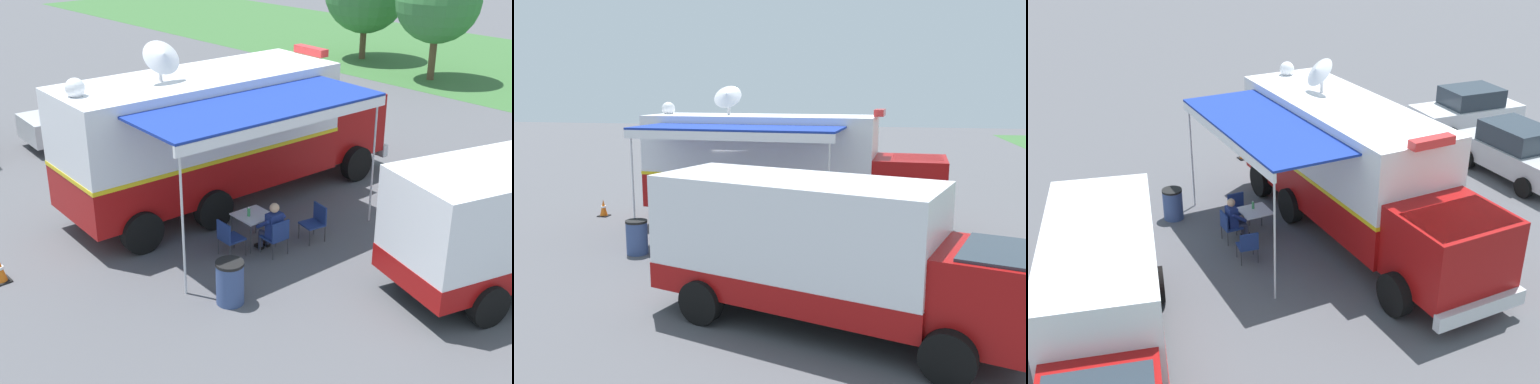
% 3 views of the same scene
% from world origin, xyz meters
% --- Properties ---
extents(ground_plane, '(100.00, 100.00, 0.00)m').
position_xyz_m(ground_plane, '(0.00, 0.00, 0.00)').
color(ground_plane, '#515156').
extents(lot_stripe, '(0.36, 4.80, 0.01)m').
position_xyz_m(lot_stripe, '(-3.56, 1.01, 0.00)').
color(lot_stripe, silver).
rests_on(lot_stripe, ground).
extents(command_truck, '(5.14, 9.60, 4.53)m').
position_xyz_m(command_truck, '(0.07, 0.74, 1.94)').
color(command_truck, '#9E0F0F').
rests_on(command_truck, ground).
extents(folding_table, '(0.84, 0.84, 0.73)m').
position_xyz_m(folding_table, '(2.46, -0.41, 0.67)').
color(folding_table, silver).
rests_on(folding_table, ground).
extents(water_bottle, '(0.07, 0.07, 0.22)m').
position_xyz_m(water_bottle, '(2.44, -0.53, 0.83)').
color(water_bottle, '#3F9959').
rests_on(water_bottle, folding_table).
extents(folding_chair_at_table, '(0.50, 0.50, 0.87)m').
position_xyz_m(folding_chair_at_table, '(3.26, -0.40, 0.51)').
color(folding_chair_at_table, navy).
rests_on(folding_chair_at_table, ground).
extents(folding_chair_beside_table, '(0.50, 0.50, 0.87)m').
position_xyz_m(folding_chair_beside_table, '(2.57, -1.25, 0.51)').
color(folding_chair_beside_table, navy).
rests_on(folding_chair_beside_table, ground).
extents(folding_chair_spare_by_truck, '(0.56, 0.56, 0.87)m').
position_xyz_m(folding_chair_spare_by_truck, '(3.29, 0.81, 0.51)').
color(folding_chair_spare_by_truck, navy).
rests_on(folding_chair_spare_by_truck, ground).
extents(seated_responder, '(0.68, 0.57, 1.25)m').
position_xyz_m(seated_responder, '(3.07, -0.39, 0.65)').
color(seated_responder, navy).
rests_on(seated_responder, ground).
extents(trash_bin, '(0.57, 0.57, 0.91)m').
position_xyz_m(trash_bin, '(4.06, -2.43, 0.46)').
color(trash_bin, '#384C7F').
rests_on(trash_bin, ground).
extents(traffic_cone, '(0.36, 0.36, 0.58)m').
position_xyz_m(traffic_cone, '(0.26, -5.53, 0.28)').
color(traffic_cone, black).
rests_on(traffic_cone, ground).
extents(car_behind_truck, '(2.26, 4.32, 1.76)m').
position_xyz_m(car_behind_truck, '(-6.82, 0.33, 0.88)').
color(car_behind_truck, '#B2B5BA').
rests_on(car_behind_truck, ground).
extents(tree_left_of_centre, '(3.73, 3.73, 5.37)m').
position_xyz_m(tree_left_of_centre, '(-4.19, 16.17, 3.50)').
color(tree_left_of_centre, brown).
rests_on(tree_left_of_centre, ground).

